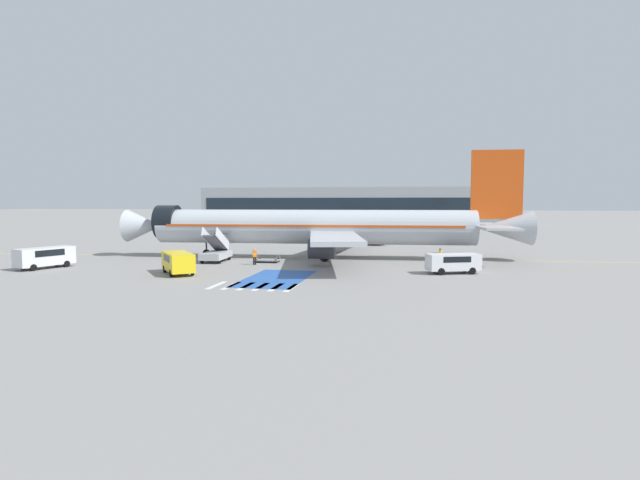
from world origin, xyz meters
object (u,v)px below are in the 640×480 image
fuel_tanker (378,231)px  ground_crew_1 (440,256)px  service_van_0 (45,256)px  service_van_2 (453,262)px  boarding_stairs_forward (216,253)px  service_van_1 (178,261)px  baggage_cart (267,260)px  airliner (319,227)px  ground_crew_0 (255,256)px  terminal_building (349,206)px

fuel_tanker → ground_crew_1: bearing=-71.6°
service_van_0 → service_van_2: (38.60, 4.02, -0.14)m
fuel_tanker → ground_crew_1: (8.30, -25.79, -0.81)m
boarding_stairs_forward → service_van_0: size_ratio=0.96×
service_van_1 → fuel_tanker: bearing=28.9°
baggage_cart → boarding_stairs_forward: bearing=-89.7°
fuel_tanker → service_van_2: fuel_tanker is taller
fuel_tanker → service_van_1: size_ratio=1.97×
airliner → service_van_1: bearing=141.5°
service_van_1 → ground_crew_1: 25.43m
service_van_2 → ground_crew_0: size_ratio=3.02×
boarding_stairs_forward → ground_crew_0: boarding_stairs_forward is taller
service_van_2 → ground_crew_1: (-0.91, 5.24, -0.04)m
airliner → service_van_0: 27.99m
service_van_0 → baggage_cart: size_ratio=2.09×
service_van_2 → terminal_building: terminal_building is taller
fuel_tanker → terminal_building: (-12.43, 58.57, 3.19)m
service_van_2 → terminal_building: 92.26m
fuel_tanker → service_van_2: 32.38m
terminal_building → service_van_1: bearing=-91.6°
terminal_building → service_van_0: bearing=-100.3°
airliner → service_van_2: (14.23, -9.53, -2.51)m
airliner → ground_crew_1: 14.22m
fuel_tanker → ground_crew_0: fuel_tanker is taller
boarding_stairs_forward → ground_crew_1: 23.59m
airliner → fuel_tanker: bearing=-17.1°
service_van_2 → airliner: bearing=36.8°
service_van_0 → baggage_cart: 21.60m
boarding_stairs_forward → service_van_0: (-14.12, -8.33, 0.26)m
boarding_stairs_forward → service_van_1: size_ratio=1.05×
fuel_tanker → ground_crew_1: size_ratio=5.57×
ground_crew_0 → terminal_building: terminal_building is taller
boarding_stairs_forward → terminal_building: 85.43m
service_van_0 → ground_crew_1: 38.81m
service_van_0 → service_van_2: service_van_0 is taller
boarding_stairs_forward → baggage_cart: boarding_stairs_forward is taller
service_van_2 → ground_crew_1: 5.32m
service_van_1 → baggage_cart: (5.37, 9.60, -0.90)m
service_van_0 → ground_crew_0: bearing=-140.7°
service_van_1 → ground_crew_1: (23.29, 10.21, -0.12)m
fuel_tanker → service_van_0: (-29.39, -35.05, -0.63)m
service_van_0 → terminal_building: size_ratio=0.07×
boarding_stairs_forward → service_van_0: boarding_stairs_forward is taller
fuel_tanker → service_van_0: size_ratio=1.80×
fuel_tanker → terminal_building: terminal_building is taller
boarding_stairs_forward → fuel_tanker: (15.27, 26.72, 0.88)m
boarding_stairs_forward → airliner: bearing=23.0°
service_van_1 → terminal_building: bearing=49.9°
airliner → service_van_2: bearing=-127.8°
service_van_1 → service_van_2: service_van_1 is taller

